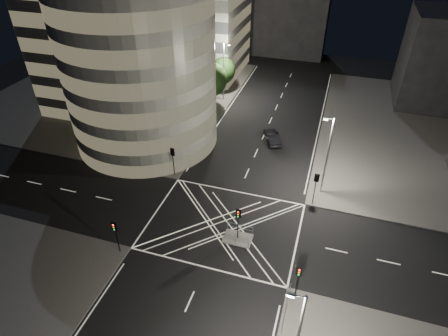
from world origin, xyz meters
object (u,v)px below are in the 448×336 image
(central_island, at_px, (238,238))
(sedan, at_px, (272,137))
(street_lamp_right_far, at_px, (327,154))
(traffic_signal_nr, at_px, (298,277))
(street_lamp_left_far, at_px, (224,70))
(traffic_signal_nl, at_px, (116,232))
(traffic_signal_fl, at_px, (173,157))
(traffic_signal_island, at_px, (238,219))
(traffic_signal_fr, at_px, (316,183))
(street_lamp_left_near, at_px, (183,118))

(central_island, bearing_deg, sedan, 91.42)
(street_lamp_right_far, bearing_deg, sedan, 129.31)
(traffic_signal_nr, xyz_separation_m, street_lamp_left_far, (-18.24, 36.80, 2.63))
(traffic_signal_nl, xyz_separation_m, sedan, (10.30, 25.49, -2.13))
(traffic_signal_fl, relative_size, street_lamp_left_far, 0.40)
(sedan, bearing_deg, traffic_signal_island, 66.95)
(central_island, distance_m, traffic_signal_nr, 9.08)
(traffic_signal_nr, bearing_deg, traffic_signal_nl, 180.00)
(traffic_signal_fr, relative_size, street_lamp_right_far, 0.40)
(traffic_signal_nr, height_order, street_lamp_right_far, street_lamp_right_far)
(traffic_signal_island, bearing_deg, traffic_signal_fr, 50.67)
(central_island, height_order, street_lamp_right_far, street_lamp_right_far)
(central_island, height_order, street_lamp_left_far, street_lamp_left_far)
(traffic_signal_fl, height_order, sedan, traffic_signal_fl)
(central_island, xyz_separation_m, sedan, (-0.50, 20.19, 0.71))
(street_lamp_left_far, bearing_deg, sedan, -45.96)
(central_island, relative_size, sedan, 0.63)
(central_island, relative_size, traffic_signal_fr, 0.75)
(traffic_signal_nr, distance_m, street_lamp_right_far, 16.03)
(traffic_signal_nr, height_order, traffic_signal_island, same)
(traffic_signal_fl, distance_m, traffic_signal_fr, 17.60)
(traffic_signal_nl, height_order, traffic_signal_nr, same)
(traffic_signal_fl, distance_m, traffic_signal_nl, 13.60)
(street_lamp_right_far, height_order, sedan, street_lamp_right_far)
(traffic_signal_nl, xyz_separation_m, street_lamp_right_far, (18.24, 15.80, 2.63))
(central_island, relative_size, traffic_signal_nl, 0.75)
(traffic_signal_fl, bearing_deg, traffic_signal_fr, 0.00)
(traffic_signal_island, relative_size, street_lamp_left_far, 0.40)
(traffic_signal_nl, xyz_separation_m, street_lamp_left_near, (-0.64, 18.80, 2.63))
(central_island, distance_m, street_lamp_right_far, 13.98)
(traffic_signal_island, xyz_separation_m, street_lamp_right_far, (7.44, 10.50, 2.63))
(traffic_signal_nr, relative_size, street_lamp_left_far, 0.40)
(street_lamp_left_near, bearing_deg, traffic_signal_nl, -88.06)
(traffic_signal_nl, bearing_deg, street_lamp_right_far, 40.91)
(traffic_signal_fr, bearing_deg, traffic_signal_fl, 180.00)
(traffic_signal_nl, xyz_separation_m, traffic_signal_island, (10.80, 5.30, 0.00))
(central_island, distance_m, traffic_signal_nl, 12.36)
(traffic_signal_fr, distance_m, traffic_signal_island, 10.73)
(traffic_signal_fl, bearing_deg, street_lamp_right_far, 6.88)
(street_lamp_left_near, bearing_deg, traffic_signal_nr, -45.87)
(traffic_signal_nl, bearing_deg, traffic_signal_fl, 90.00)
(traffic_signal_nl, distance_m, street_lamp_right_far, 24.27)
(traffic_signal_island, xyz_separation_m, street_lamp_left_far, (-11.44, 31.50, 2.63))
(street_lamp_left_near, xyz_separation_m, street_lamp_right_far, (18.87, -3.00, 0.00))
(central_island, xyz_separation_m, street_lamp_left_near, (-11.44, 13.50, 5.47))
(traffic_signal_island, bearing_deg, traffic_signal_fl, 142.46)
(traffic_signal_nl, relative_size, sedan, 0.84)
(street_lamp_right_far, bearing_deg, traffic_signal_nl, -139.09)
(traffic_signal_nl, height_order, street_lamp_right_far, street_lamp_right_far)
(street_lamp_left_near, bearing_deg, sedan, 31.47)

